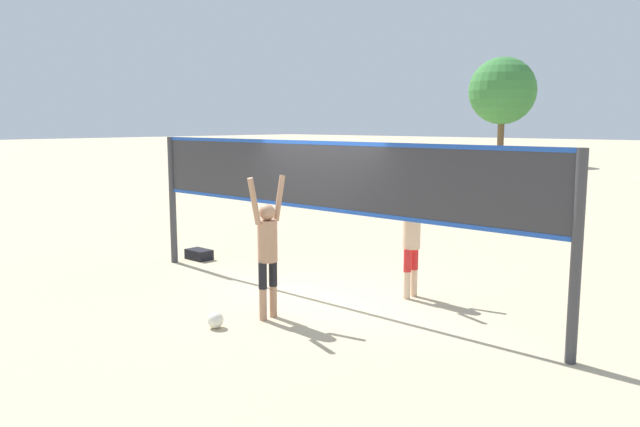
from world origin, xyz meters
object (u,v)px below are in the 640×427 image
object	(u,v)px
player_spiker	(268,245)
tree_left_cluster	(502,91)
player_blocker	(412,234)
gear_bag	(199,254)
volleyball_net	(320,190)
volleyball	(215,320)

from	to	relation	value
player_spiker	tree_left_cluster	xyz separation A→B (m)	(-12.80, 33.11, 3.75)
player_blocker	gear_bag	xyz separation A→B (m)	(-4.79, -0.55, -0.92)
volleyball_net	gear_bag	bearing A→B (deg)	172.54
volleyball	player_spiker	bearing A→B (deg)	73.76
volleyball_net	volleyball	size ratio (longest dim) A/B	35.76
player_spiker	volleyball_net	bearing A→B (deg)	5.17
volleyball_net	player_spiker	bearing A→B (deg)	-84.83
volleyball_net	tree_left_cluster	world-z (taller)	tree_left_cluster
player_blocker	tree_left_cluster	xyz separation A→B (m)	(-13.69, 30.85, 3.79)
volleyball_net	volleyball	world-z (taller)	volleyball_net
volleyball_net	player_blocker	world-z (taller)	volleyball_net
player_spiker	gear_bag	size ratio (longest dim) A/B	3.79
gear_bag	tree_left_cluster	distance (m)	32.97
volleyball	gear_bag	xyz separation A→B (m)	(-3.68, 2.49, -0.01)
player_blocker	tree_left_cluster	world-z (taller)	tree_left_cluster
volleyball_net	gear_bag	distance (m)	4.16
volleyball	gear_bag	size ratio (longest dim) A/B	0.42
player_spiker	volleyball	bearing A→B (deg)	163.76
volleyball_net	player_blocker	xyz separation A→B (m)	(1.00, 1.04, -0.72)
player_spiker	volleyball	size ratio (longest dim) A/B	9.12
tree_left_cluster	player_spiker	bearing A→B (deg)	-68.87
player_spiker	player_blocker	bearing A→B (deg)	-21.51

